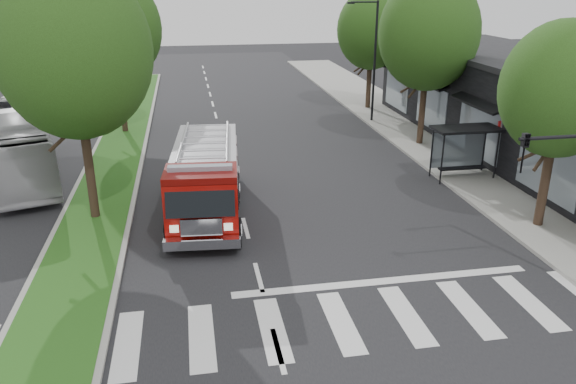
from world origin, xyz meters
name	(u,v)px	position (x,y,z in m)	size (l,w,h in m)	color
ground	(259,277)	(0.00, 0.00, 0.00)	(140.00, 140.00, 0.00)	black
sidewalk_right	(466,163)	(12.50, 10.00, 0.07)	(5.00, 80.00, 0.15)	gray
median	(123,140)	(-6.00, 18.00, 0.08)	(3.00, 50.00, 0.15)	gray
storefront_row	(550,115)	(17.00, 10.00, 2.50)	(8.00, 30.00, 5.00)	black
bus_shelter	(464,138)	(11.20, 8.15, 2.04)	(3.20, 1.60, 2.61)	black
tree_right_near	(561,90)	(11.50, 2.00, 5.51)	(4.40, 4.40, 8.05)	black
tree_right_mid	(429,33)	(11.50, 14.00, 6.49)	(5.60, 5.60, 9.72)	black
tree_right_far	(372,30)	(11.50, 24.00, 5.84)	(5.00, 5.00, 8.73)	black
tree_median_near	(74,51)	(-6.00, 6.00, 6.81)	(5.80, 5.80, 10.16)	black
tree_median_far	(115,29)	(-6.00, 20.00, 6.49)	(5.60, 5.60, 9.72)	black
streetlight_right_far	(373,56)	(10.35, 20.00, 4.48)	(2.11, 0.20, 8.00)	black
fire_engine	(206,179)	(-1.41, 5.98, 1.49)	(3.43, 9.16, 3.11)	#5B0704
city_bus	(17,145)	(-10.41, 12.31, 1.60)	(2.69, 11.49, 3.20)	#ABABAF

